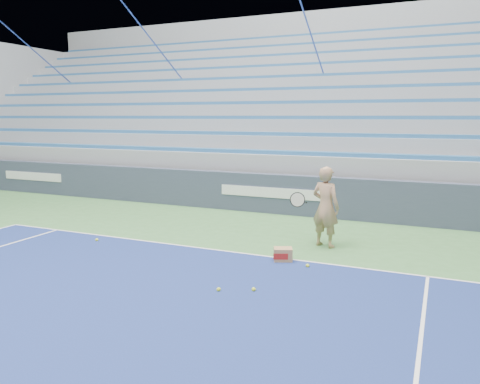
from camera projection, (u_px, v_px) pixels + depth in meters
name	position (u px, v px, depth m)	size (l,w,h in m)	color
sponsor_barrier	(276.00, 194.00, 13.06)	(30.00, 0.32, 1.10)	#353D51
bleachers	(325.00, 125.00, 17.95)	(31.00, 9.15, 7.30)	#92949A
tennis_player	(325.00, 207.00, 9.65)	(0.96, 0.91, 1.69)	tan
ball_box	(283.00, 255.00, 8.77)	(0.41, 0.37, 0.26)	#A37B4F
tennis_ball_0	(308.00, 266.00, 8.41)	(0.07, 0.07, 0.07)	#DCEC30
tennis_ball_1	(219.00, 290.00, 7.26)	(0.07, 0.07, 0.07)	#DCEC30
tennis_ball_2	(254.00, 289.00, 7.26)	(0.07, 0.07, 0.07)	#DCEC30
tennis_ball_3	(97.00, 240.00, 10.17)	(0.07, 0.07, 0.07)	#DCEC30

